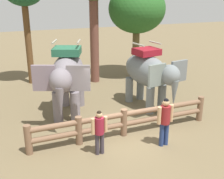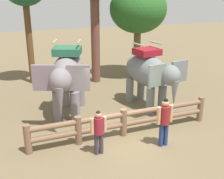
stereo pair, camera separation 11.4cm
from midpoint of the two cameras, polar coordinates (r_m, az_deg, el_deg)
ground_plane at (r=10.91m, az=2.12°, el=-9.11°), size 60.00×60.00×0.00m
log_fence at (r=10.67m, az=2.08°, el=-6.16°), size 7.13×0.42×1.05m
elephant_near_left at (r=12.06m, az=-9.13°, el=2.78°), size 2.72×3.82×3.21m
elephant_center at (r=12.91m, az=7.08°, el=3.37°), size 2.07×3.52×2.96m
tourist_woman_in_black at (r=9.39m, az=-2.87°, el=-7.91°), size 0.55×0.31×1.56m
tourist_man_in_blue at (r=9.99m, az=10.16°, el=-5.73°), size 0.62×0.36×1.76m
tree_far_left at (r=17.33m, az=4.77°, el=15.54°), size 3.31×3.31×5.49m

